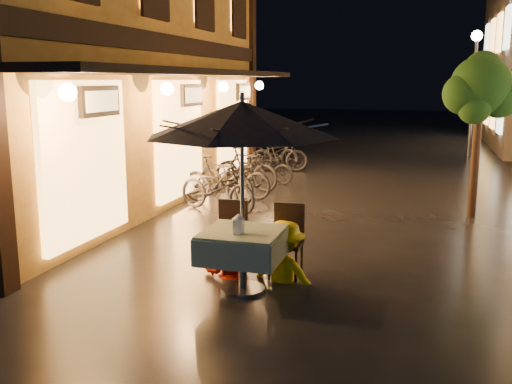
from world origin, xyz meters
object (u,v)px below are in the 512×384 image
(patio_umbrella, at_px, (242,119))
(person_yellow, at_px, (285,223))
(table_lantern, at_px, (239,223))
(cafe_table, at_px, (243,245))
(bicycle_0, at_px, (217,188))
(person_orange, at_px, (228,224))

(patio_umbrella, relative_size, person_yellow, 1.59)
(table_lantern, bearing_deg, cafe_table, 90.00)
(bicycle_0, bearing_deg, person_yellow, -130.00)
(patio_umbrella, bearing_deg, bicycle_0, 114.03)
(table_lantern, distance_m, person_yellow, 0.82)
(person_orange, bearing_deg, bicycle_0, -81.80)
(table_lantern, height_order, bicycle_0, table_lantern)
(cafe_table, xyz_separation_m, table_lantern, (-0.00, -0.16, 0.33))
(person_orange, bearing_deg, table_lantern, 104.51)
(patio_umbrella, distance_m, table_lantern, 1.24)
(patio_umbrella, bearing_deg, person_orange, 124.78)
(cafe_table, bearing_deg, person_yellow, 53.14)
(cafe_table, relative_size, person_orange, 0.71)
(person_orange, bearing_deg, cafe_table, 110.85)
(table_lantern, distance_m, person_orange, 0.83)
(bicycle_0, bearing_deg, table_lantern, -139.04)
(table_lantern, bearing_deg, bicycle_0, 113.23)
(patio_umbrella, xyz_separation_m, table_lantern, (-0.00, -0.16, -1.23))
(cafe_table, bearing_deg, person_orange, 124.78)
(cafe_table, height_order, person_orange, person_orange)
(cafe_table, distance_m, person_orange, 0.68)
(table_lantern, xyz_separation_m, bicycle_0, (-1.81, 4.21, -0.44))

